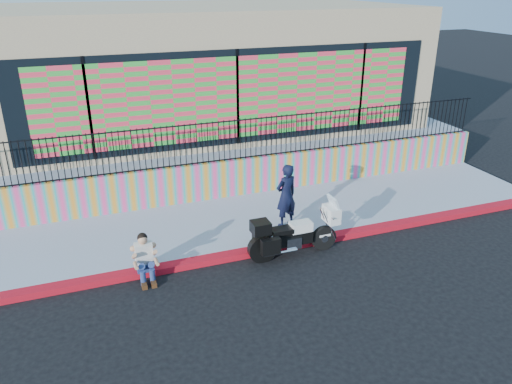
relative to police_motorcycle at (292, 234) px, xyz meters
name	(u,v)px	position (x,y,z in m)	size (l,w,h in m)	color
ground	(292,247)	(0.16, 0.35, -0.58)	(90.00, 90.00, 0.00)	black
red_curb	(292,244)	(0.16, 0.35, -0.50)	(16.00, 0.30, 0.15)	#9D0B12
sidewalk	(267,217)	(0.16, 2.00, -0.50)	(16.00, 3.00, 0.15)	#8D92A9
mural_wall	(248,176)	(0.16, 3.60, 0.12)	(16.00, 0.20, 1.10)	#FF438B
metal_fence	(247,138)	(0.16, 3.60, 1.27)	(15.80, 0.04, 1.20)	black
elevated_platform	(204,132)	(0.16, 8.70, 0.05)	(16.00, 10.00, 1.25)	#8D92A9
storefront_building	(202,64)	(0.16, 8.48, 2.67)	(14.00, 8.06, 4.00)	#CAB787
police_motorcycle	(292,234)	(0.00, 0.00, 0.00)	(2.21, 0.73, 1.37)	black
police_officer	(286,196)	(0.36, 1.23, 0.42)	(0.61, 0.40, 1.69)	black
seated_man	(145,262)	(-3.41, 0.12, -0.13)	(0.54, 0.71, 1.06)	navy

